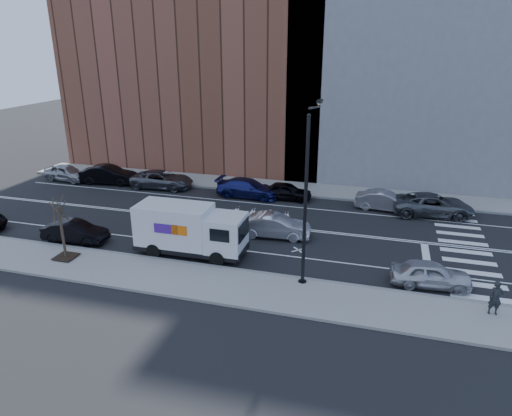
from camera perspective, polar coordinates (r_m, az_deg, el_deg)
The scene contains 23 objects.
ground at distance 32.94m, azimuth -3.89°, elevation -1.66°, with size 120.00×120.00×0.00m, color black.
sidewalk_near at distance 25.59m, azimuth -10.57°, elevation -8.55°, with size 44.00×3.60×0.15m, color gray.
sidewalk_far at distance 40.82m, azimuth 0.25°, elevation 2.86°, with size 44.00×3.60×0.15m, color gray.
curb_near at distance 27.01m, azimuth -8.90°, elevation -6.80°, with size 44.00×0.25×0.17m, color gray.
curb_far at distance 39.17m, azimuth -0.46°, elevation 2.12°, with size 44.00×0.25×0.17m, color gray.
crosswalk at distance 31.70m, azimuth 24.60°, elevation -4.46°, with size 3.00×14.00×0.01m, color white, non-canonical shape.
road_markings at distance 32.94m, azimuth -3.89°, elevation -1.66°, with size 40.00×8.60×0.01m, color white, non-canonical shape.
bldg_brick at distance 48.05m, azimuth -7.14°, elevation 18.57°, with size 26.00×10.00×22.00m, color brown.
bldg_concrete at distance 44.36m, azimuth 19.03°, elevation 20.16°, with size 20.00×10.00×26.00m, color slate.
streetlight at distance 23.22m, azimuth 6.45°, elevation 2.11°, with size 0.44×4.02×9.34m.
street_tree at distance 28.91m, azimuth -22.98°, elevation -3.41°, with size 1.20×1.20×3.75m.
fedex_van at distance 27.61m, azimuth -8.29°, elevation -2.67°, with size 6.73×2.45×3.07m.
far_parked_a at distance 45.78m, azimuth -22.57°, elevation 4.10°, with size 1.78×4.42×1.50m, color #98989C.
far_parked_b at distance 43.46m, azimuth -17.93°, elevation 3.98°, with size 1.76×5.04×1.66m, color black.
far_parked_c at distance 41.01m, azimuth -11.67°, elevation 3.51°, with size 2.51×5.44×1.51m, color #52545A.
far_parked_d at distance 37.77m, azimuth -1.02°, elevation 2.51°, with size 2.14×5.26×1.53m, color navy.
far_parked_e at distance 37.28m, azimuth 3.81°, elevation 2.12°, with size 1.65×4.11×1.40m, color black.
far_parked_f at distance 36.19m, azimuth 15.82°, elevation 0.86°, with size 1.55×4.44×1.46m, color #A09FA4.
far_parked_g at distance 36.21m, azimuth 21.21°, elevation 0.37°, with size 2.68×5.82×1.62m, color #505458.
driving_sedan at distance 30.08m, azimuth 2.37°, elevation -2.24°, with size 1.62×4.65×1.53m, color silver.
near_parked_rear_a at distance 31.56m, azimuth -21.66°, elevation -2.78°, with size 1.46×4.19×1.38m, color black.
near_parked_front at distance 25.89m, azimuth 21.00°, elevation -7.72°, with size 1.66×4.13×1.41m, color silver.
pedestrian at distance 24.31m, azimuth 27.78°, elevation -9.92°, with size 0.61×0.40×1.68m, color black.
Camera 1 is at (10.50, -28.73, 12.23)m, focal length 32.00 mm.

